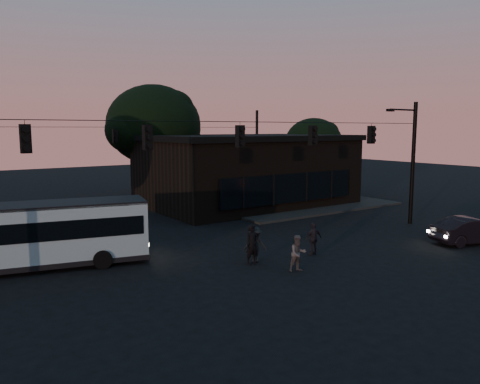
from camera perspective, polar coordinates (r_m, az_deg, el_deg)
ground at (r=19.11m, az=7.00°, el=-10.30°), size 120.00×120.00×0.00m
sidewalk_far_right at (r=37.07m, az=6.38°, el=-1.34°), size 14.00×10.00×0.15m
building at (r=36.42m, az=0.83°, el=2.72°), size 15.40×10.41×5.40m
tree_behind at (r=38.99m, az=-10.48°, el=8.05°), size 7.60×7.60×9.43m
tree_right at (r=43.63m, az=8.95°, el=6.00°), size 5.20×5.20×6.86m
signal_rig_near at (r=21.36m, az=0.00°, el=3.85°), size 26.24×0.30×7.50m
signal_rig_far at (r=35.66m, az=-14.93°, el=4.77°), size 26.24×0.30×7.50m
bus at (r=21.56m, az=-24.62°, el=-4.58°), size 10.15×4.45×2.78m
car at (r=26.92m, az=26.45°, el=-4.23°), size 4.44×2.75×1.38m
pedestrian_a at (r=20.46m, az=1.50°, el=-6.43°), size 0.67×0.46×1.77m
pedestrian_b at (r=19.68m, az=7.08°, el=-7.43°), size 0.85×0.73×1.53m
pedestrian_c at (r=22.28m, az=8.95°, el=-5.64°), size 0.94×0.46×1.55m
pedestrian_d at (r=20.86m, az=1.87°, el=-6.42°), size 1.18×1.07×1.59m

